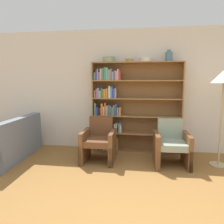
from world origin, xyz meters
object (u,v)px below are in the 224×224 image
Objects in this scene: armchair_leather at (99,141)px; floor_lamp at (224,81)px; couch at (4,145)px; bowl_slate at (109,59)px; bowl_terracotta at (129,60)px; vase_tall at (169,56)px; bookshelf at (126,108)px; bowl_stoneware at (146,60)px; armchair_cushioned at (171,144)px.

floor_lamp reaches higher than armchair_leather.
armchair_leather is at bearing -85.86° from couch.
bowl_slate is 1.45× the size of bowl_terracotta.
bookshelf is at bearing 179.33° from vase_tall.
couch is at bearing 6.28° from armchair_leather.
bowl_stoneware is 1.87m from armchair_cushioned.
bowl_stoneware reaches higher than armchair_cushioned.
armchair_cushioned is at bearing 179.27° from armchair_leather.
vase_tall is 0.13× the size of floor_lamp.
bowl_stoneware is at bearing -0.00° from bowl_slate.
bowl_slate is at bearing 180.00° from bowl_terracotta.
vase_tall is 3.88m from couch.
bowl_stoneware is at bearing -143.32° from armchair_leather.
couch is 4.44m from floor_lamp.
armchair_leather is (1.93, 0.24, 0.10)m from couch.
armchair_cushioned is at bearing -27.35° from bowl_slate.
bowl_stoneware is (0.35, 0.00, 0.01)m from bowl_terracotta.
bowl_slate reaches higher than bowl_terracotta.
bowl_terracotta is 0.83m from vase_tall.
bookshelf is 1.12× the size of floor_lamp.
armchair_leather is at bearing -2.89° from armchair_cushioned.
vase_tall is at bearing -0.67° from bookshelf.
couch is 3.35m from armchair_cushioned.
armchair_leather is 1.41m from armchair_cushioned.
armchair_leather is at bearing -97.27° from bowl_slate.
vase_tall reaches higher than armchair_leather.
couch is 2.01× the size of armchair_cushioned.
bowl_terracotta is 0.22× the size of armchair_leather.
armchair_leather is (-0.54, -0.68, -1.65)m from bowl_terracotta.
armchair_cushioned is (1.32, -0.68, -1.68)m from bowl_slate.
armchair_cushioned is (3.34, 0.24, 0.10)m from couch.
floor_lamp is at bearing -176.74° from armchair_cushioned.
vase_tall is 2.30m from armchair_leather.
bowl_slate reaches higher than bookshelf.
floor_lamp reaches higher than armchair_cushioned.
armchair_leather is (-1.37, -0.68, -1.72)m from vase_tall.
bowl_terracotta is 1.99m from armchair_cushioned.
floor_lamp is (2.22, -0.59, -0.48)m from bowl_slate.
bowl_terracotta is 3.16m from couch.
bookshelf reaches higher than armchair_leather.
bookshelf is at bearing 170.40° from bowl_terracotta.
bookshelf is at bearing 1.55° from bowl_slate.
bowl_terracotta reaches higher than armchair_leather.
armchair_cushioned is at bearing -53.00° from bowl_stoneware.
bowl_terracotta reaches higher than couch.
armchair_leather is at bearing -153.49° from vase_tall.
armchair_leather is 1.00× the size of armchair_cushioned.
vase_tall reaches higher than armchair_cushioned.
vase_tall is (0.48, 0.00, 0.06)m from bowl_stoneware.
bookshelf is 2.02m from floor_lamp.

